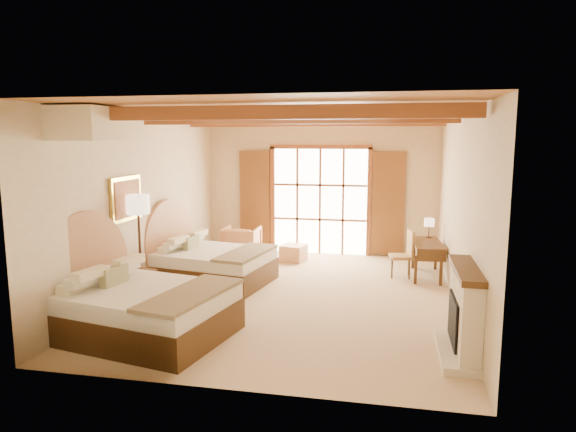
% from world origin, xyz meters
% --- Properties ---
extents(floor, '(7.00, 7.00, 0.00)m').
position_xyz_m(floor, '(0.00, 0.00, 0.00)').
color(floor, '#D1BA8E').
rests_on(floor, ground).
extents(wall_back, '(5.50, 0.00, 5.50)m').
position_xyz_m(wall_back, '(0.00, 3.50, 1.60)').
color(wall_back, beige).
rests_on(wall_back, ground).
extents(wall_left, '(0.00, 7.00, 7.00)m').
position_xyz_m(wall_left, '(-2.75, 0.00, 1.60)').
color(wall_left, beige).
rests_on(wall_left, ground).
extents(wall_right, '(0.00, 7.00, 7.00)m').
position_xyz_m(wall_right, '(2.75, 0.00, 1.60)').
color(wall_right, beige).
rests_on(wall_right, ground).
extents(ceiling, '(7.00, 7.00, 0.00)m').
position_xyz_m(ceiling, '(0.00, 0.00, 3.20)').
color(ceiling, '#B1793B').
rests_on(ceiling, ground).
extents(ceiling_beams, '(5.39, 4.60, 0.18)m').
position_xyz_m(ceiling_beams, '(0.00, 0.00, 3.08)').
color(ceiling_beams, brown).
rests_on(ceiling_beams, ceiling).
extents(french_doors, '(3.95, 0.08, 2.60)m').
position_xyz_m(french_doors, '(0.00, 3.44, 1.25)').
color(french_doors, white).
rests_on(french_doors, ground).
extents(fireplace, '(0.46, 1.40, 1.16)m').
position_xyz_m(fireplace, '(2.60, -2.00, 0.51)').
color(fireplace, beige).
rests_on(fireplace, ground).
extents(painting, '(0.06, 0.95, 0.75)m').
position_xyz_m(painting, '(-2.70, -0.75, 1.75)').
color(painting, gold).
rests_on(painting, wall_left).
extents(canopy_valance, '(0.70, 1.40, 0.45)m').
position_xyz_m(canopy_valance, '(-2.40, -2.00, 2.95)').
color(canopy_valance, '#F9EAC8').
rests_on(canopy_valance, ceiling).
extents(bed_near, '(2.58, 2.12, 1.49)m').
position_xyz_m(bed_near, '(-1.85, -2.21, 0.45)').
color(bed_near, '#4A2C12').
rests_on(bed_near, floor).
extents(bed_far, '(2.34, 1.91, 1.37)m').
position_xyz_m(bed_far, '(-1.82, 0.54, 0.42)').
color(bed_far, '#4A2C12').
rests_on(bed_far, floor).
extents(nightstand, '(0.63, 0.63, 0.60)m').
position_xyz_m(nightstand, '(-2.43, -1.07, 0.30)').
color(nightstand, '#4A2C12').
rests_on(nightstand, floor).
extents(floor_lamp, '(0.39, 0.39, 1.82)m').
position_xyz_m(floor_lamp, '(-2.50, -0.75, 1.55)').
color(floor_lamp, '#332014').
rests_on(floor_lamp, floor).
extents(armchair, '(0.82, 0.84, 0.75)m').
position_xyz_m(armchair, '(-1.68, 2.50, 0.38)').
color(armchair, tan).
rests_on(armchair, floor).
extents(ottoman, '(0.60, 0.60, 0.37)m').
position_xyz_m(ottoman, '(-0.47, 2.55, 0.18)').
color(ottoman, tan).
rests_on(ottoman, floor).
extents(desk, '(0.66, 1.34, 0.70)m').
position_xyz_m(desk, '(2.39, 1.78, 0.38)').
color(desk, '#4A2C12').
rests_on(desk, floor).
extents(desk_chair, '(0.50, 0.50, 0.95)m').
position_xyz_m(desk_chair, '(1.91, 1.65, 0.29)').
color(desk_chair, '#9E8245').
rests_on(desk_chair, floor).
extents(desk_lamp, '(0.20, 0.20, 0.40)m').
position_xyz_m(desk_lamp, '(2.45, 2.28, 1.01)').
color(desk_lamp, '#332014').
rests_on(desk_lamp, desk).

